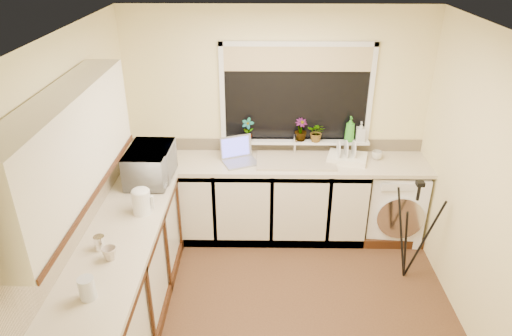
# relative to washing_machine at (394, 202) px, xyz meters

# --- Properties ---
(floor) EXTENTS (3.20, 3.20, 0.00)m
(floor) POSITION_rel_washing_machine_xyz_m (-1.30, -1.20, -0.41)
(floor) COLOR brown
(floor) RESTS_ON ground
(ceiling) EXTENTS (3.20, 3.20, 0.00)m
(ceiling) POSITION_rel_washing_machine_xyz_m (-1.30, -1.20, 2.04)
(ceiling) COLOR white
(ceiling) RESTS_ON ground
(wall_back) EXTENTS (3.20, 0.00, 3.20)m
(wall_back) POSITION_rel_washing_machine_xyz_m (-1.30, 0.30, 0.81)
(wall_back) COLOR #FCEBA8
(wall_back) RESTS_ON ground
(wall_left) EXTENTS (0.00, 3.00, 3.00)m
(wall_left) POSITION_rel_washing_machine_xyz_m (-2.90, -1.20, 0.81)
(wall_left) COLOR #FCEBA8
(wall_left) RESTS_ON ground
(wall_right) EXTENTS (0.00, 3.00, 3.00)m
(wall_right) POSITION_rel_washing_machine_xyz_m (0.30, -1.20, 0.81)
(wall_right) COLOR #FCEBA8
(wall_right) RESTS_ON ground
(base_cabinet_back) EXTENTS (2.55, 0.60, 0.86)m
(base_cabinet_back) POSITION_rel_washing_machine_xyz_m (-1.62, -0.00, 0.02)
(base_cabinet_back) COLOR silver
(base_cabinet_back) RESTS_ON floor
(base_cabinet_left) EXTENTS (0.54, 2.40, 0.86)m
(base_cabinet_left) POSITION_rel_washing_machine_xyz_m (-2.60, -1.50, 0.02)
(base_cabinet_left) COLOR silver
(base_cabinet_left) RESTS_ON floor
(worktop_back) EXTENTS (3.20, 0.60, 0.04)m
(worktop_back) POSITION_rel_washing_machine_xyz_m (-1.30, -0.00, 0.47)
(worktop_back) COLOR beige
(worktop_back) RESTS_ON base_cabinet_back
(worktop_left) EXTENTS (0.60, 2.40, 0.04)m
(worktop_left) POSITION_rel_washing_machine_xyz_m (-2.60, -1.50, 0.47)
(worktop_left) COLOR beige
(worktop_left) RESTS_ON base_cabinet_left
(upper_cabinet) EXTENTS (0.28, 1.90, 0.70)m
(upper_cabinet) POSITION_rel_washing_machine_xyz_m (-2.74, -1.65, 1.39)
(upper_cabinet) COLOR silver
(upper_cabinet) RESTS_ON wall_left
(splashback_left) EXTENTS (0.02, 2.40, 0.45)m
(splashback_left) POSITION_rel_washing_machine_xyz_m (-2.89, -1.50, 0.71)
(splashback_left) COLOR beige
(splashback_left) RESTS_ON wall_left
(splashback_back) EXTENTS (3.20, 0.02, 0.14)m
(splashback_back) POSITION_rel_washing_machine_xyz_m (-1.30, 0.29, 0.56)
(splashback_back) COLOR beige
(splashback_back) RESTS_ON wall_back
(window_glass) EXTENTS (1.50, 0.02, 1.00)m
(window_glass) POSITION_rel_washing_machine_xyz_m (-1.10, 0.28, 1.14)
(window_glass) COLOR black
(window_glass) RESTS_ON wall_back
(window_blind) EXTENTS (1.50, 0.02, 0.25)m
(window_blind) POSITION_rel_washing_machine_xyz_m (-1.10, 0.26, 1.51)
(window_blind) COLOR tan
(window_blind) RESTS_ON wall_back
(windowsill) EXTENTS (1.60, 0.14, 0.03)m
(windowsill) POSITION_rel_washing_machine_xyz_m (-1.10, 0.23, 0.62)
(windowsill) COLOR white
(windowsill) RESTS_ON wall_back
(sink) EXTENTS (0.82, 0.46, 0.03)m
(sink) POSITION_rel_washing_machine_xyz_m (-1.10, -0.00, 0.50)
(sink) COLOR tan
(sink) RESTS_ON worktop_back
(faucet) EXTENTS (0.03, 0.03, 0.24)m
(faucet) POSITION_rel_washing_machine_xyz_m (-1.10, 0.18, 0.61)
(faucet) COLOR silver
(faucet) RESTS_ON worktop_back
(washing_machine) EXTENTS (0.64, 0.62, 0.83)m
(washing_machine) POSITION_rel_washing_machine_xyz_m (0.00, 0.00, 0.00)
(washing_machine) COLOR white
(washing_machine) RESTS_ON floor
(laptop) EXTENTS (0.43, 0.40, 0.26)m
(laptop) POSITION_rel_washing_machine_xyz_m (-1.70, 0.01, 0.55)
(laptop) COLOR gray
(laptop) RESTS_ON worktop_back
(kettle) EXTENTS (0.16, 0.16, 0.21)m
(kettle) POSITION_rel_washing_machine_xyz_m (-2.48, -1.02, 0.59)
(kettle) COLOR white
(kettle) RESTS_ON worktop_left
(dish_rack) EXTENTS (0.46, 0.39, 0.06)m
(dish_rack) POSITION_rel_washing_machine_xyz_m (-0.55, 0.03, 0.52)
(dish_rack) COLOR white
(dish_rack) RESTS_ON worktop_back
(tripod) EXTENTS (0.56, 0.56, 1.07)m
(tripod) POSITION_rel_washing_machine_xyz_m (-0.03, -0.74, 0.12)
(tripod) COLOR black
(tripod) RESTS_ON floor
(glass_jug) EXTENTS (0.11, 0.11, 0.16)m
(glass_jug) POSITION_rel_washing_machine_xyz_m (-2.59, -2.08, 0.57)
(glass_jug) COLOR silver
(glass_jug) RESTS_ON worktop_left
(steel_jar) EXTENTS (0.08, 0.08, 0.11)m
(steel_jar) POSITION_rel_washing_machine_xyz_m (-2.68, -1.55, 0.54)
(steel_jar) COLOR white
(steel_jar) RESTS_ON worktop_left
(microwave) EXTENTS (0.42, 0.60, 0.33)m
(microwave) POSITION_rel_washing_machine_xyz_m (-2.53, -0.42, 0.65)
(microwave) COLOR silver
(microwave) RESTS_ON worktop_left
(plant_a) EXTENTS (0.16, 0.13, 0.26)m
(plant_a) POSITION_rel_washing_machine_xyz_m (-1.61, 0.19, 0.77)
(plant_a) COLOR #999999
(plant_a) RESTS_ON windowsill
(plant_c) EXTENTS (0.18, 0.18, 0.24)m
(plant_c) POSITION_rel_washing_machine_xyz_m (-1.04, 0.22, 0.76)
(plant_c) COLOR #999999
(plant_c) RESTS_ON windowsill
(plant_d) EXTENTS (0.24, 0.22, 0.21)m
(plant_d) POSITION_rel_washing_machine_xyz_m (-0.87, 0.20, 0.74)
(plant_d) COLOR #999999
(plant_d) RESTS_ON windowsill
(soap_bottle_green) EXTENTS (0.11, 0.11, 0.28)m
(soap_bottle_green) POSITION_rel_washing_machine_xyz_m (-0.51, 0.21, 0.78)
(soap_bottle_green) COLOR green
(soap_bottle_green) RESTS_ON windowsill
(soap_bottle_clear) EXTENTS (0.10, 0.11, 0.21)m
(soap_bottle_clear) POSITION_rel_washing_machine_xyz_m (-0.39, 0.23, 0.74)
(soap_bottle_clear) COLOR #999999
(soap_bottle_clear) RESTS_ON windowsill
(cup_back) EXTENTS (0.13, 0.13, 0.09)m
(cup_back) POSITION_rel_washing_machine_xyz_m (-0.23, 0.08, 0.53)
(cup_back) COLOR beige
(cup_back) RESTS_ON worktop_back
(cup_left) EXTENTS (0.14, 0.14, 0.10)m
(cup_left) POSITION_rel_washing_machine_xyz_m (-2.57, -1.67, 0.54)
(cup_left) COLOR #C0AF9E
(cup_left) RESTS_ON worktop_left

